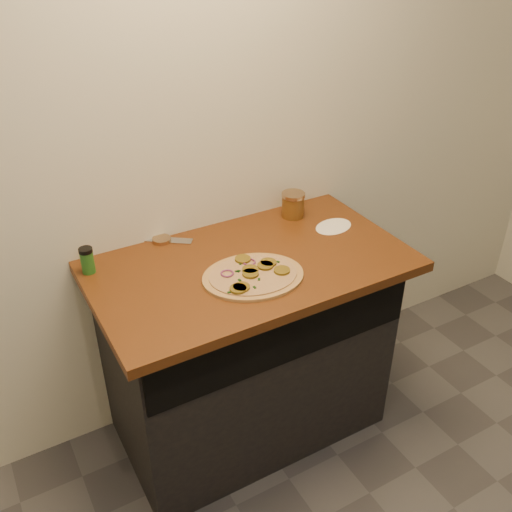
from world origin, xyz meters
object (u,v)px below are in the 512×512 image
pizza (253,275)px  chefs_knife (145,238)px  salsa_jar (293,205)px  spice_shaker (87,260)px

pizza → chefs_knife: bearing=118.2°
salsa_jar → chefs_knife: bearing=169.1°
chefs_knife → spice_shaker: bearing=-154.5°
pizza → chefs_knife: pizza is taller
pizza → salsa_jar: (0.38, 0.33, 0.05)m
pizza → chefs_knife: 0.51m
spice_shaker → salsa_jar: bearing=0.4°
salsa_jar → spice_shaker: salsa_jar is taller
pizza → spice_shaker: size_ratio=4.26×
chefs_knife → spice_shaker: spice_shaker is taller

